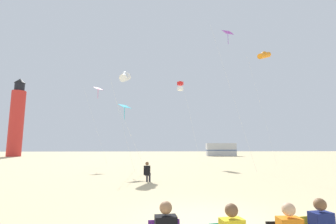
{
  "coord_description": "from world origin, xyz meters",
  "views": [
    {
      "loc": [
        -1.57,
        -6.79,
        2.01
      ],
      "look_at": [
        -0.48,
        9.2,
        4.32
      ],
      "focal_mm": 25.9,
      "sensor_mm": 36.0,
      "label": 1
    }
  ],
  "objects_px": {
    "kite_flyer_standing": "(147,171)",
    "rv_van_silver": "(221,150)",
    "kite_diamond_violet": "(228,38)",
    "kite_tube_orange": "(264,55)",
    "kite_diamond_cyan": "(125,108)",
    "lighthouse_distant": "(17,119)",
    "kite_tube_white": "(125,77)",
    "kite_diamond_rainbow": "(98,91)",
    "kite_box_scarlet": "(180,86)"
  },
  "relations": [
    {
      "from": "kite_tube_white",
      "to": "kite_box_scarlet",
      "type": "xyz_separation_m",
      "value": [
        6.24,
        8.09,
        1.24
      ]
    },
    {
      "from": "kite_diamond_violet",
      "to": "kite_tube_white",
      "type": "height_order",
      "value": "kite_diamond_violet"
    },
    {
      "from": "kite_tube_orange",
      "to": "rv_van_silver",
      "type": "xyz_separation_m",
      "value": [
        0.92,
        24.27,
        -12.37
      ]
    },
    {
      "from": "kite_diamond_violet",
      "to": "kite_tube_orange",
      "type": "height_order",
      "value": "kite_tube_orange"
    },
    {
      "from": "kite_tube_orange",
      "to": "rv_van_silver",
      "type": "bearing_deg",
      "value": 87.83
    },
    {
      "from": "kite_flyer_standing",
      "to": "rv_van_silver",
      "type": "height_order",
      "value": "rv_van_silver"
    },
    {
      "from": "kite_tube_white",
      "to": "kite_diamond_cyan",
      "type": "xyz_separation_m",
      "value": [
        0.23,
        -1.77,
        -3.31
      ]
    },
    {
      "from": "kite_diamond_cyan",
      "to": "lighthouse_distant",
      "type": "bearing_deg",
      "value": 129.0
    },
    {
      "from": "kite_box_scarlet",
      "to": "kite_diamond_cyan",
      "type": "distance_m",
      "value": 12.42
    },
    {
      "from": "kite_diamond_violet",
      "to": "kite_tube_orange",
      "type": "relative_size",
      "value": 0.9
    },
    {
      "from": "kite_diamond_rainbow",
      "to": "kite_diamond_violet",
      "type": "bearing_deg",
      "value": -28.56
    },
    {
      "from": "kite_diamond_rainbow",
      "to": "kite_tube_orange",
      "type": "height_order",
      "value": "kite_tube_orange"
    },
    {
      "from": "kite_diamond_rainbow",
      "to": "kite_diamond_violet",
      "type": "relative_size",
      "value": 0.7
    },
    {
      "from": "kite_diamond_rainbow",
      "to": "kite_box_scarlet",
      "type": "relative_size",
      "value": 0.87
    },
    {
      "from": "kite_tube_white",
      "to": "lighthouse_distant",
      "type": "relative_size",
      "value": 0.55
    },
    {
      "from": "kite_tube_white",
      "to": "kite_tube_orange",
      "type": "relative_size",
      "value": 0.64
    },
    {
      "from": "kite_flyer_standing",
      "to": "kite_tube_orange",
      "type": "xyz_separation_m",
      "value": [
        14.69,
        14.79,
        13.14
      ]
    },
    {
      "from": "kite_diamond_rainbow",
      "to": "kite_box_scarlet",
      "type": "xyz_separation_m",
      "value": [
        10.1,
        2.04,
        1.31
      ]
    },
    {
      "from": "kite_box_scarlet",
      "to": "rv_van_silver",
      "type": "relative_size",
      "value": 1.59
    },
    {
      "from": "kite_tube_white",
      "to": "rv_van_silver",
      "type": "distance_m",
      "value": 36.31
    },
    {
      "from": "kite_tube_orange",
      "to": "lighthouse_distant",
      "type": "distance_m",
      "value": 50.03
    },
    {
      "from": "kite_diamond_rainbow",
      "to": "kite_box_scarlet",
      "type": "bearing_deg",
      "value": 11.41
    },
    {
      "from": "kite_tube_white",
      "to": "rv_van_silver",
      "type": "xyz_separation_m",
      "value": [
        17.93,
        30.74,
        -7.22
      ]
    },
    {
      "from": "kite_flyer_standing",
      "to": "rv_van_silver",
      "type": "distance_m",
      "value": 42.07
    },
    {
      "from": "kite_diamond_violet",
      "to": "kite_diamond_cyan",
      "type": "distance_m",
      "value": 11.72
    },
    {
      "from": "kite_diamond_cyan",
      "to": "rv_van_silver",
      "type": "height_order",
      "value": "kite_diamond_cyan"
    },
    {
      "from": "kite_tube_orange",
      "to": "kite_box_scarlet",
      "type": "bearing_deg",
      "value": 171.46
    },
    {
      "from": "kite_flyer_standing",
      "to": "kite_tube_white",
      "type": "height_order",
      "value": "kite_tube_white"
    },
    {
      "from": "kite_diamond_rainbow",
      "to": "kite_diamond_violet",
      "type": "height_order",
      "value": "kite_diamond_violet"
    },
    {
      "from": "kite_tube_white",
      "to": "kite_diamond_violet",
      "type": "bearing_deg",
      "value": -7.8
    },
    {
      "from": "kite_diamond_rainbow",
      "to": "kite_tube_white",
      "type": "bearing_deg",
      "value": -57.47
    },
    {
      "from": "lighthouse_distant",
      "to": "rv_van_silver",
      "type": "distance_m",
      "value": 44.64
    },
    {
      "from": "kite_diamond_rainbow",
      "to": "kite_tube_white",
      "type": "height_order",
      "value": "kite_tube_white"
    },
    {
      "from": "kite_tube_white",
      "to": "kite_flyer_standing",
      "type": "bearing_deg",
      "value": -74.41
    },
    {
      "from": "kite_flyer_standing",
      "to": "kite_diamond_rainbow",
      "type": "height_order",
      "value": "kite_diamond_rainbow"
    },
    {
      "from": "rv_van_silver",
      "to": "lighthouse_distant",
      "type": "bearing_deg",
      "value": -176.11
    },
    {
      "from": "kite_diamond_rainbow",
      "to": "rv_van_silver",
      "type": "height_order",
      "value": "kite_diamond_rainbow"
    },
    {
      "from": "kite_diamond_violet",
      "to": "kite_box_scarlet",
      "type": "distance_m",
      "value": 10.3
    },
    {
      "from": "kite_flyer_standing",
      "to": "kite_box_scarlet",
      "type": "relative_size",
      "value": 0.11
    },
    {
      "from": "kite_diamond_violet",
      "to": "kite_diamond_cyan",
      "type": "relative_size",
      "value": 2.3
    },
    {
      "from": "kite_diamond_violet",
      "to": "kite_box_scarlet",
      "type": "bearing_deg",
      "value": 110.16
    },
    {
      "from": "kite_flyer_standing",
      "to": "kite_diamond_rainbow",
      "type": "xyz_separation_m",
      "value": [
        -6.18,
        14.37,
        7.93
      ]
    },
    {
      "from": "kite_box_scarlet",
      "to": "lighthouse_distant",
      "type": "xyz_separation_m",
      "value": [
        -32.48,
        22.82,
        -2.02
      ]
    },
    {
      "from": "kite_flyer_standing",
      "to": "kite_tube_white",
      "type": "bearing_deg",
      "value": -61.55
    },
    {
      "from": "kite_diamond_rainbow",
      "to": "kite_box_scarlet",
      "type": "distance_m",
      "value": 10.39
    },
    {
      "from": "kite_diamond_cyan",
      "to": "kite_diamond_rainbow",
      "type": "bearing_deg",
      "value": 117.58
    },
    {
      "from": "kite_diamond_violet",
      "to": "kite_tube_white",
      "type": "xyz_separation_m",
      "value": [
        -9.7,
        1.33,
        -3.57
      ]
    },
    {
      "from": "kite_diamond_cyan",
      "to": "kite_box_scarlet",
      "type": "bearing_deg",
      "value": 58.63
    },
    {
      "from": "kite_flyer_standing",
      "to": "kite_tube_white",
      "type": "distance_m",
      "value": 11.77
    },
    {
      "from": "kite_flyer_standing",
      "to": "rv_van_silver",
      "type": "xyz_separation_m",
      "value": [
        15.61,
        39.06,
        0.78
      ]
    }
  ]
}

